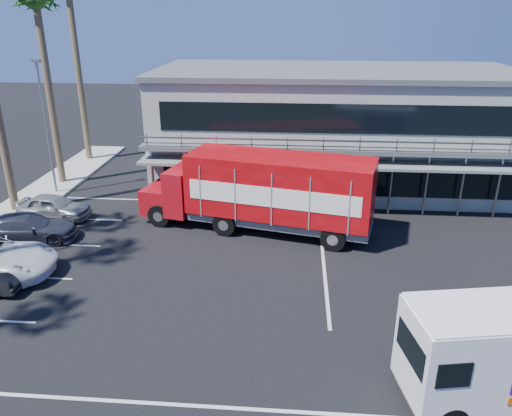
{
  "coord_description": "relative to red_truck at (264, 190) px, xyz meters",
  "views": [
    {
      "loc": [
        0.57,
        -17.11,
        10.68
      ],
      "look_at": [
        -1.14,
        3.86,
        2.3
      ],
      "focal_mm": 35.0,
      "sensor_mm": 36.0,
      "label": 1
    }
  ],
  "objects": [
    {
      "name": "ground",
      "position": [
        0.95,
        -6.56,
        -2.22
      ],
      "size": [
        120.0,
        120.0,
        0.0
      ],
      "primitive_type": "plane",
      "color": "black",
      "rests_on": "ground"
    },
    {
      "name": "building",
      "position": [
        3.95,
        8.38,
        1.44
      ],
      "size": [
        22.4,
        12.0,
        7.3
      ],
      "color": "gray",
      "rests_on": "ground"
    },
    {
      "name": "curb_strip",
      "position": [
        -14.05,
        -0.56,
        -2.14
      ],
      "size": [
        3.0,
        32.0,
        0.16
      ],
      "primitive_type": "cube",
      "color": "#A5A399",
      "rests_on": "ground"
    },
    {
      "name": "palm_e",
      "position": [
        -13.75,
        6.44,
        8.36
      ],
      "size": [
        2.8,
        2.8,
        12.25
      ],
      "color": "brown",
      "rests_on": "ground"
    },
    {
      "name": "light_pole_far",
      "position": [
        -13.25,
        4.44,
        2.29
      ],
      "size": [
        0.5,
        0.25,
        8.09
      ],
      "color": "gray",
      "rests_on": "ground"
    },
    {
      "name": "red_truck",
      "position": [
        0.0,
        0.0,
        0.0
      ],
      "size": [
        12.26,
        5.43,
        4.02
      ],
      "rotation": [
        0.0,
        0.0,
        -0.23
      ],
      "color": "#9E0C14",
      "rests_on": "ground"
    },
    {
      "name": "parked_car_d",
      "position": [
        -11.55,
        -2.27,
        -1.53
      ],
      "size": [
        5.06,
        2.87,
        1.38
      ],
      "primitive_type": "imported",
      "rotation": [
        0.0,
        0.0,
        1.78
      ],
      "color": "#2D303C",
      "rests_on": "ground"
    },
    {
      "name": "parked_car_e",
      "position": [
        -11.55,
        0.64,
        -1.54
      ],
      "size": [
        4.13,
        1.99,
        1.36
      ],
      "primitive_type": "imported",
      "rotation": [
        0.0,
        0.0,
        1.47
      ],
      "color": "gray",
      "rests_on": "ground"
    }
  ]
}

